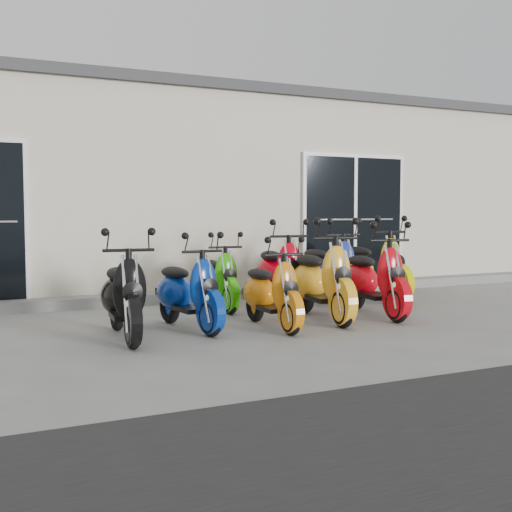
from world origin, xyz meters
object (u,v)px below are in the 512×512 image
object	(u,v)px
scooter_front_black	(123,283)
scooter_front_blue	(188,280)
scooter_front_orange_b	(322,269)
scooter_back_green	(217,270)
scooter_back_yellow	(372,258)
scooter_back_blue	(329,260)
scooter_back_red	(279,262)
scooter_front_red	(374,268)
scooter_front_orange_a	(271,282)

from	to	relation	value
scooter_front_black	scooter_front_blue	xyz separation A→B (m)	(0.79, 0.22, -0.03)
scooter_front_orange_b	scooter_front_black	bearing A→B (deg)	-170.25
scooter_back_green	scooter_back_yellow	size ratio (longest dim) A/B	0.84
scooter_back_blue	scooter_back_green	bearing A→B (deg)	176.78
scooter_front_black	scooter_back_red	bearing A→B (deg)	33.07
scooter_front_black	scooter_back_red	xyz separation A→B (m)	(2.55, 1.36, 0.03)
scooter_front_red	scooter_front_orange_b	bearing A→B (deg)	-174.09
scooter_back_red	scooter_back_blue	xyz separation A→B (m)	(0.82, -0.00, 0.00)
scooter_back_green	scooter_back_blue	distance (m)	1.72
scooter_back_red	scooter_back_blue	distance (m)	0.82
scooter_back_red	scooter_back_green	bearing A→B (deg)	-179.16
scooter_front_black	scooter_front_red	distance (m)	3.26
scooter_front_blue	scooter_back_red	distance (m)	2.11
scooter_front_black	scooter_back_yellow	bearing A→B (deg)	22.89
scooter_back_green	scooter_back_blue	xyz separation A→B (m)	(1.72, -0.12, 0.09)
scooter_front_red	scooter_back_yellow	bearing A→B (deg)	62.45
scooter_front_blue	scooter_back_blue	bearing A→B (deg)	15.95
scooter_back_blue	scooter_front_black	bearing A→B (deg)	-157.30
scooter_front_blue	scooter_front_orange_a	xyz separation A→B (m)	(0.89, -0.32, -0.03)
scooter_back_red	scooter_front_orange_b	bearing A→B (deg)	-85.03
scooter_back_green	scooter_back_red	bearing A→B (deg)	-4.94
scooter_front_orange_a	scooter_front_black	bearing A→B (deg)	177.88
scooter_front_orange_a	scooter_front_orange_b	distance (m)	0.84
scooter_front_orange_b	scooter_back_green	world-z (taller)	scooter_front_orange_b
scooter_front_black	scooter_front_orange_b	size ratio (longest dim) A/B	0.93
scooter_front_orange_a	scooter_front_orange_b	xyz separation A→B (m)	(0.81, 0.22, 0.10)
scooter_front_orange_b	scooter_back_blue	bearing A→B (deg)	61.69
scooter_front_blue	scooter_front_red	size ratio (longest dim) A/B	0.92
scooter_front_orange_a	scooter_back_blue	xyz separation A→B (m)	(1.69, 1.47, 0.09)
scooter_front_red	scooter_front_blue	bearing A→B (deg)	-175.48
scooter_back_green	scooter_front_black	bearing A→B (deg)	-135.92
scooter_front_red	scooter_back_blue	bearing A→B (deg)	92.32
scooter_front_blue	scooter_back_green	distance (m)	1.53
scooter_front_black	scooter_back_blue	world-z (taller)	scooter_back_blue
scooter_front_red	scooter_back_yellow	xyz separation A→B (m)	(0.86, 1.24, 0.03)
scooter_front_black	scooter_front_blue	distance (m)	0.81
scooter_front_red	scooter_back_yellow	size ratio (longest dim) A/B	0.95
scooter_back_red	scooter_front_red	bearing A→B (deg)	-52.77
scooter_front_blue	scooter_back_green	bearing A→B (deg)	47.66
scooter_back_red	scooter_back_yellow	distance (m)	1.57
scooter_back_green	scooter_back_red	world-z (taller)	scooter_back_red
scooter_back_red	scooter_back_yellow	xyz separation A→B (m)	(1.57, -0.03, 0.02)
scooter_back_yellow	scooter_front_red	bearing A→B (deg)	-127.93
scooter_front_orange_b	scooter_back_red	world-z (taller)	scooter_front_orange_b
scooter_back_yellow	scooter_front_blue	bearing A→B (deg)	-164.59
scooter_front_orange_a	scooter_back_blue	bearing A→B (deg)	42.42
scooter_front_orange_a	scooter_back_green	distance (m)	1.58
scooter_front_blue	scooter_back_green	size ratio (longest dim) A/B	1.05
scooter_front_orange_a	scooter_back_green	size ratio (longest dim) A/B	1.00
scooter_front_red	scooter_back_green	size ratio (longest dim) A/B	1.14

